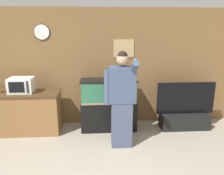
% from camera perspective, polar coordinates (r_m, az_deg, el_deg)
% --- Properties ---
extents(wall_back_paneled, '(10.00, 0.08, 2.60)m').
position_cam_1_polar(wall_back_paneled, '(4.96, -6.31, 5.16)').
color(wall_back_paneled, brown).
rests_on(wall_back_paneled, ground_plane).
extents(counter_island, '(1.74, 0.58, 0.88)m').
position_cam_1_polar(counter_island, '(5.02, -23.18, -6.08)').
color(counter_island, brown).
rests_on(counter_island, ground_plane).
extents(microwave, '(0.49, 0.37, 0.31)m').
position_cam_1_polar(microwave, '(4.85, -22.57, 0.60)').
color(microwave, white).
rests_on(microwave, counter_island).
extents(aquarium_on_stand, '(1.19, 0.46, 1.12)m').
position_cam_1_polar(aquarium_on_stand, '(4.74, -0.86, -4.50)').
color(aquarium_on_stand, black).
rests_on(aquarium_on_stand, ground_plane).
extents(tv_on_stand, '(1.27, 0.40, 1.04)m').
position_cam_1_polar(tv_on_stand, '(5.13, 18.42, -6.82)').
color(tv_on_stand, black).
rests_on(tv_on_stand, ground_plane).
extents(person_standing, '(0.56, 0.42, 1.78)m').
position_cam_1_polar(person_standing, '(3.92, 2.48, -3.00)').
color(person_standing, '#424C66').
rests_on(person_standing, ground_plane).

